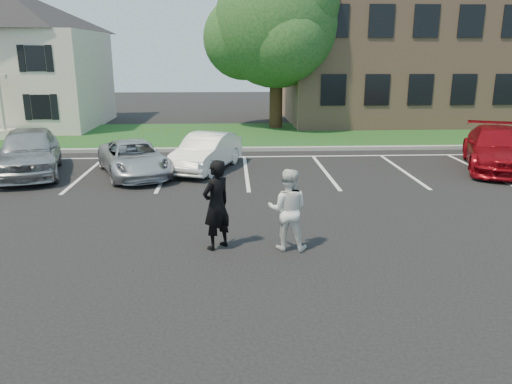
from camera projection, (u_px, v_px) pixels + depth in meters
ground_plane at (258, 266)px, 9.86m from camera, size 90.00×90.00×0.00m
curb at (243, 149)px, 21.38m from camera, size 40.00×0.30×0.15m
grass_strip at (241, 135)px, 25.24m from camera, size 44.00×8.00×0.08m
stall_lines at (283, 166)px, 18.54m from camera, size 34.00×5.36×0.01m
house at (3, 57)px, 27.42m from camera, size 10.30×9.22×7.60m
office_building at (467, 51)px, 30.55m from camera, size 22.40×10.40×8.30m
tree at (278, 27)px, 26.33m from camera, size 7.80×7.20×8.80m
man_black_suit at (216, 205)px, 10.54m from camera, size 0.83×0.83×1.95m
man_white_shirt at (288, 210)px, 10.52m from camera, size 0.96×0.81×1.76m
car_silver_west at (29, 151)px, 17.06m from camera, size 3.14×5.10×1.62m
car_silver_minivan at (134, 158)px, 17.04m from camera, size 3.36×4.62×1.17m
car_white_sedan at (206, 152)px, 17.80m from camera, size 2.65×4.15×1.29m
car_red_compact at (497, 149)px, 17.95m from camera, size 3.73×5.49×1.48m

